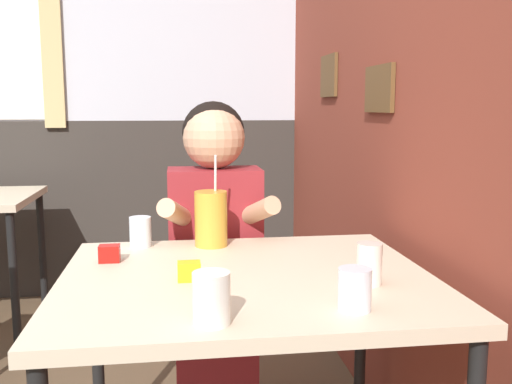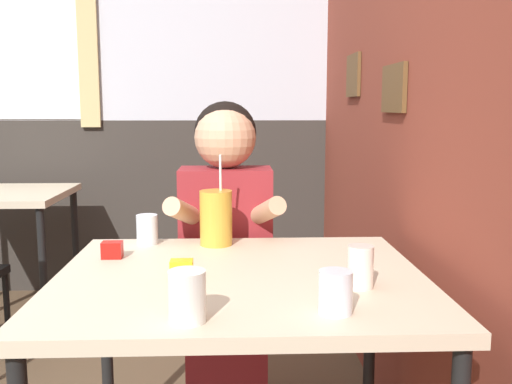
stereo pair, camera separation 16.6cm
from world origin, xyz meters
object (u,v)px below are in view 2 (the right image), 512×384
Objects in this scene: background_table at (1,209)px; person_seated at (226,248)px; cocktail_pitcher at (216,218)px; main_table at (240,297)px.

person_seated reaches higher than background_table.
cocktail_pitcher is at bearing -96.58° from person_seated.
main_table is 0.38m from cocktail_pitcher.
person_seated is 4.02× the size of cocktail_pitcher.
cocktail_pitcher reaches higher than main_table.
person_seated is at bearing 94.50° from main_table.
person_seated reaches higher than cocktail_pitcher.
main_table is at bearing -77.53° from cocktail_pitcher.
cocktail_pitcher is at bearing -45.92° from background_table.
cocktail_pitcher is at bearing 102.47° from main_table.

